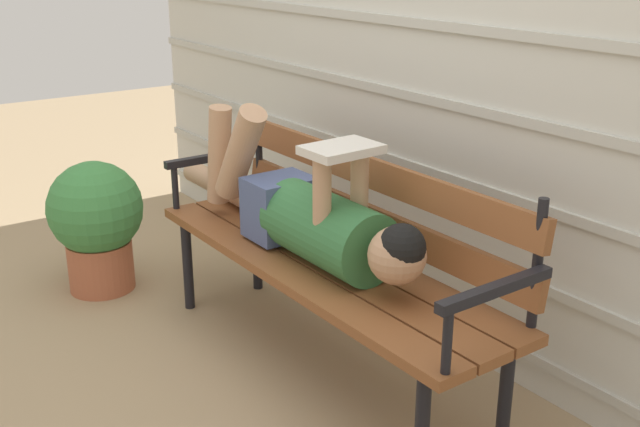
{
  "coord_description": "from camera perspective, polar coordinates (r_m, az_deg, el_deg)",
  "views": [
    {
      "loc": [
        2.11,
        -1.43,
        1.55
      ],
      "look_at": [
        0.0,
        0.07,
        0.63
      ],
      "focal_mm": 43.02,
      "sensor_mm": 36.0,
      "label": 1
    }
  ],
  "objects": [
    {
      "name": "park_bench",
      "position": [
        2.83,
        1.12,
        -2.39
      ],
      "size": [
        1.72,
        0.47,
        0.86
      ],
      "color": "brown",
      "rests_on": "ground"
    },
    {
      "name": "ground_plane",
      "position": [
        2.98,
        -1.14,
        -11.73
      ],
      "size": [
        12.0,
        12.0,
        0.0
      ],
      "primitive_type": "plane",
      "color": "tan"
    },
    {
      "name": "potted_plant",
      "position": [
        3.66,
        -16.3,
        -0.48
      ],
      "size": [
        0.43,
        0.43,
        0.62
      ],
      "color": "#AD5B3D",
      "rests_on": "ground"
    },
    {
      "name": "house_siding",
      "position": [
        2.97,
        8.91,
        11.03
      ],
      "size": [
        4.63,
        0.08,
        2.23
      ],
      "color": "beige",
      "rests_on": "ground"
    },
    {
      "name": "reclining_person",
      "position": [
        2.82,
        -1.07,
        0.06
      ],
      "size": [
        1.66,
        0.26,
        0.52
      ],
      "color": "#33703D"
    }
  ]
}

